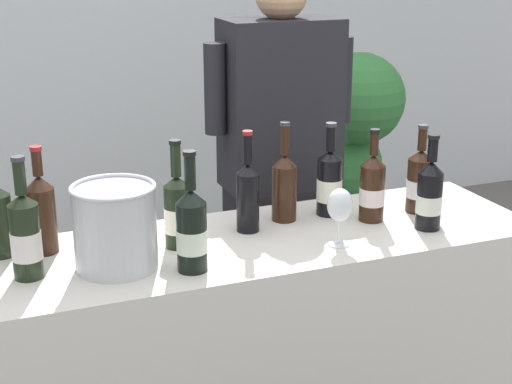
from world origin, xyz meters
TOP-DOWN VIEW (x-y plane):
  - wall_back at (0.00, 2.60)m, footprint 8.00×0.10m
  - counter at (0.00, 0.00)m, footprint 1.82×0.54m
  - wine_bottle_0 at (-0.64, -0.03)m, footprint 0.08×0.08m
  - wine_bottle_2 at (0.43, 0.02)m, footprint 0.08×0.08m
  - wine_bottle_3 at (0.62, 0.03)m, footprint 0.08×0.08m
  - wine_bottle_4 at (-0.22, -0.15)m, footprint 0.09×0.09m
  - wine_bottle_5 at (0.03, 0.08)m, footprint 0.07×0.07m
  - wine_bottle_6 at (0.33, 0.12)m, footprint 0.08×0.08m
  - wine_bottle_7 at (-0.21, 0.03)m, footprint 0.08×0.08m
  - wine_bottle_8 at (0.17, 0.12)m, footprint 0.08×0.08m
  - wine_bottle_9 at (0.56, -0.11)m, footprint 0.08×0.08m
  - wine_bottle_10 at (-0.58, 0.13)m, footprint 0.08×0.08m
  - wine_glass at (0.24, -0.13)m, footprint 0.08×0.08m
  - ice_bucket at (-0.41, -0.05)m, footprint 0.23×0.23m
  - person_server at (0.36, 0.60)m, footprint 0.59×0.24m
  - potted_shrub at (0.92, 1.26)m, footprint 0.57×0.62m

SIDE VIEW (x-z plane):
  - counter at x=0.00m, z-range 0.00..0.92m
  - person_server at x=0.36m, z-range -0.02..1.67m
  - potted_shrub at x=0.92m, z-range 0.24..1.53m
  - wine_bottle_3 at x=0.62m, z-range 0.88..1.18m
  - wine_bottle_2 at x=0.43m, z-range 0.88..1.18m
  - wine_bottle_6 at x=0.33m, z-range 0.88..1.19m
  - wine_bottle_9 at x=0.56m, z-range 0.88..1.19m
  - wine_bottle_7 at x=-0.21m, z-range 0.87..1.20m
  - wine_bottle_8 at x=0.17m, z-range 0.88..1.20m
  - wine_bottle_4 at x=-0.22m, z-range 0.87..1.21m
  - wine_bottle_5 at x=0.03m, z-range 0.88..1.20m
  - wine_glass at x=0.24m, z-range 0.96..1.13m
  - wine_bottle_0 at x=-0.64m, z-range 0.88..1.21m
  - ice_bucket at x=-0.41m, z-range 0.93..1.16m
  - wine_bottle_10 at x=-0.58m, z-range 0.89..1.21m
  - wall_back at x=0.00m, z-range 0.00..2.80m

